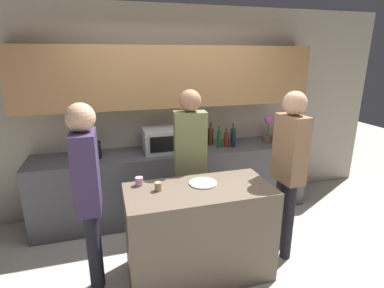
{
  "coord_description": "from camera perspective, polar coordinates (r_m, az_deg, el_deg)",
  "views": [
    {
      "loc": [
        -0.84,
        -2.23,
        2.1
      ],
      "look_at": [
        -0.08,
        0.4,
        1.27
      ],
      "focal_mm": 28.0,
      "sensor_mm": 36.0,
      "label": 1
    }
  ],
  "objects": [
    {
      "name": "plate_on_island",
      "position": [
        2.85,
        2.11,
        -7.45
      ],
      "size": [
        0.26,
        0.26,
        0.01
      ],
      "color": "white",
      "rests_on": "kitchen_island"
    },
    {
      "name": "person_right",
      "position": [
        3.25,
        -0.39,
        -1.99
      ],
      "size": [
        0.36,
        0.23,
        1.75
      ],
      "rotation": [
        0.0,
        0.0,
        -3.27
      ],
      "color": "black",
      "rests_on": "ground_plane"
    },
    {
      "name": "bottle_1",
      "position": [
        4.11,
        3.55,
        1.49
      ],
      "size": [
        0.08,
        0.08,
        0.31
      ],
      "color": "#472814",
      "rests_on": "back_counter"
    },
    {
      "name": "back_wall",
      "position": [
        4.02,
        -4.03,
        8.7
      ],
      "size": [
        6.4,
        0.4,
        2.7
      ],
      "color": "#B2A893",
      "rests_on": "ground_plane"
    },
    {
      "name": "back_counter",
      "position": [
        4.06,
        -2.89,
        -7.2
      ],
      "size": [
        3.6,
        0.62,
        0.9
      ],
      "color": "#4C4C51",
      "rests_on": "ground_plane"
    },
    {
      "name": "kitchen_island",
      "position": [
        2.99,
        1.4,
        -16.46
      ],
      "size": [
        1.36,
        0.64,
        0.92
      ],
      "color": "brown",
      "rests_on": "ground_plane"
    },
    {
      "name": "bottle_5",
      "position": [
        4.24,
        7.78,
        1.67
      ],
      "size": [
        0.07,
        0.07,
        0.28
      ],
      "color": "#194723",
      "rests_on": "back_counter"
    },
    {
      "name": "person_left",
      "position": [
        2.63,
        -19.21,
        -7.74
      ],
      "size": [
        0.23,
        0.35,
        1.74
      ],
      "rotation": [
        0.0,
        0.0,
        -1.6
      ],
      "color": "black",
      "rests_on": "ground_plane"
    },
    {
      "name": "bottle_4",
      "position": [
        4.04,
        7.85,
        0.78
      ],
      "size": [
        0.06,
        0.06,
        0.26
      ],
      "color": "black",
      "rests_on": "back_counter"
    },
    {
      "name": "bottle_0",
      "position": [
        4.04,
        2.56,
        0.94
      ],
      "size": [
        0.06,
        0.06,
        0.25
      ],
      "color": "black",
      "rests_on": "back_counter"
    },
    {
      "name": "cup_1",
      "position": [
        2.72,
        -6.47,
        -8.03
      ],
      "size": [
        0.06,
        0.06,
        0.08
      ],
      "color": "tan",
      "rests_on": "kitchen_island"
    },
    {
      "name": "toaster",
      "position": [
        3.79,
        -18.88,
        -1.17
      ],
      "size": [
        0.26,
        0.16,
        0.18
      ],
      "color": "black",
      "rests_on": "back_counter"
    },
    {
      "name": "bottle_3",
      "position": [
        4.03,
        6.55,
        0.88
      ],
      "size": [
        0.07,
        0.07,
        0.27
      ],
      "color": "maroon",
      "rests_on": "back_counter"
    },
    {
      "name": "microwave",
      "position": [
        3.82,
        -5.38,
        0.78
      ],
      "size": [
        0.52,
        0.39,
        0.3
      ],
      "color": "#B7BABC",
      "rests_on": "back_counter"
    },
    {
      "name": "person_center",
      "position": [
        3.16,
        18.0,
        -3.21
      ],
      "size": [
        0.23,
        0.35,
        1.77
      ],
      "rotation": [
        0.0,
        0.0,
        -4.65
      ],
      "color": "black",
      "rests_on": "ground_plane"
    },
    {
      "name": "bottle_2",
      "position": [
        4.0,
        5.19,
        0.98
      ],
      "size": [
        0.06,
        0.06,
        0.3
      ],
      "color": "#194723",
      "rests_on": "back_counter"
    },
    {
      "name": "cup_0",
      "position": [
        2.85,
        -10.04,
        -7.01
      ],
      "size": [
        0.07,
        0.07,
        0.08
      ],
      "color": "#C593A9",
      "rests_on": "kitchen_island"
    },
    {
      "name": "ground_plane",
      "position": [
        3.17,
        3.69,
        -24.68
      ],
      "size": [
        14.0,
        14.0,
        0.0
      ],
      "primitive_type": "plane",
      "color": "beige"
    },
    {
      "name": "potted_plant",
      "position": [
        4.33,
        14.31,
        2.89
      ],
      "size": [
        0.14,
        0.14,
        0.4
      ],
      "color": "brown",
      "rests_on": "back_counter"
    }
  ]
}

